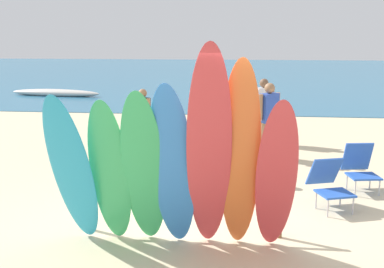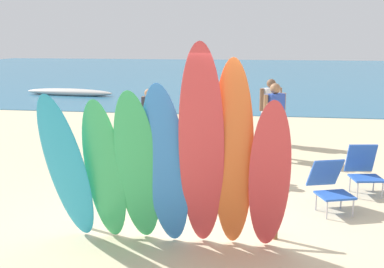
% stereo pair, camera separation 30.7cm
% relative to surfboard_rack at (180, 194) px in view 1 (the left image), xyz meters
% --- Properties ---
extents(ground, '(60.00, 60.00, 0.00)m').
position_rel_surfboard_rack_xyz_m(ground, '(0.00, 14.00, -0.56)').
color(ground, beige).
extents(ocean_water, '(60.00, 40.00, 0.02)m').
position_rel_surfboard_rack_xyz_m(ocean_water, '(0.00, 30.15, -0.55)').
color(ocean_water, teal).
rests_on(ocean_water, ground).
extents(surfboard_rack, '(2.82, 0.07, 0.72)m').
position_rel_surfboard_rack_xyz_m(surfboard_rack, '(0.00, 0.00, 0.00)').
color(surfboard_rack, brown).
rests_on(surfboard_rack, ground).
extents(surfboard_teal_0, '(0.61, 0.97, 2.05)m').
position_rel_surfboard_rack_xyz_m(surfboard_teal_0, '(-1.25, -0.66, 0.47)').
color(surfboard_teal_0, '#289EC6').
rests_on(surfboard_teal_0, ground).
extents(surfboard_green_1, '(0.51, 0.70, 1.97)m').
position_rel_surfboard_rack_xyz_m(surfboard_green_1, '(-0.81, -0.54, 0.42)').
color(surfboard_green_1, '#38B266').
rests_on(surfboard_green_1, ground).
extents(surfboard_green_2, '(0.56, 0.85, 2.09)m').
position_rel_surfboard_rack_xyz_m(surfboard_green_2, '(-0.37, -0.56, 0.49)').
color(surfboard_green_2, '#38B266').
rests_on(surfboard_green_2, ground).
extents(surfboard_blue_3, '(0.60, 0.81, 2.17)m').
position_rel_surfboard_rack_xyz_m(surfboard_blue_3, '(-0.01, -0.58, 0.53)').
color(surfboard_blue_3, '#337AD1').
rests_on(surfboard_blue_3, ground).
extents(surfboard_red_4, '(0.63, 1.16, 2.64)m').
position_rel_surfboard_rack_xyz_m(surfboard_red_4, '(0.44, -0.71, 0.76)').
color(surfboard_red_4, '#D13D42').
rests_on(surfboard_red_4, ground).
extents(surfboard_orange_5, '(0.53, 0.93, 2.47)m').
position_rel_surfboard_rack_xyz_m(surfboard_orange_5, '(0.81, -0.60, 0.68)').
color(surfboard_orange_5, orange).
rests_on(surfboard_orange_5, ground).
extents(surfboard_red_6, '(0.54, 0.87, 2.02)m').
position_rel_surfboard_rack_xyz_m(surfboard_red_6, '(1.24, -0.60, 0.45)').
color(surfboard_red_6, '#D13D42').
rests_on(surfboard_red_6, ground).
extents(beachgoer_near_rack, '(0.54, 0.40, 1.64)m').
position_rel_surfboard_rack_xyz_m(beachgoer_near_rack, '(1.30, 5.87, 0.39)').
color(beachgoer_near_rack, brown).
rests_on(beachgoer_near_rack, ground).
extents(beachgoer_by_water, '(0.41, 0.52, 1.57)m').
position_rel_surfboard_rack_xyz_m(beachgoer_by_water, '(0.08, 2.84, 0.34)').
color(beachgoer_by_water, brown).
rests_on(beachgoer_by_water, ground).
extents(beachgoer_photographing, '(0.43, 0.41, 1.47)m').
position_rel_surfboard_rack_xyz_m(beachgoer_photographing, '(-1.53, 4.73, 0.29)').
color(beachgoer_photographing, '#9E704C').
rests_on(beachgoer_photographing, ground).
extents(beachgoer_midbeach, '(0.48, 0.47, 1.68)m').
position_rel_surfboard_rack_xyz_m(beachgoer_midbeach, '(1.37, 4.37, 0.41)').
color(beachgoer_midbeach, '#9E704C').
rests_on(beachgoer_midbeach, ground).
extents(beach_chair_red, '(0.60, 0.73, 0.83)m').
position_rel_surfboard_rack_xyz_m(beach_chair_red, '(2.88, 2.25, -0.13)').
color(beach_chair_red, '#B7B7BC').
rests_on(beach_chair_red, ground).
extents(beach_chair_blue, '(0.72, 0.87, 0.79)m').
position_rel_surfboard_rack_xyz_m(beach_chair_blue, '(2.19, 1.27, -0.14)').
color(beach_chair_blue, '#B7B7BC').
rests_on(beach_chair_blue, ground).
extents(distant_boat, '(4.33, 1.17, 0.34)m').
position_rel_surfboard_rack_xyz_m(distant_boat, '(-7.75, 14.70, -0.40)').
color(distant_boat, silver).
rests_on(distant_boat, ground).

